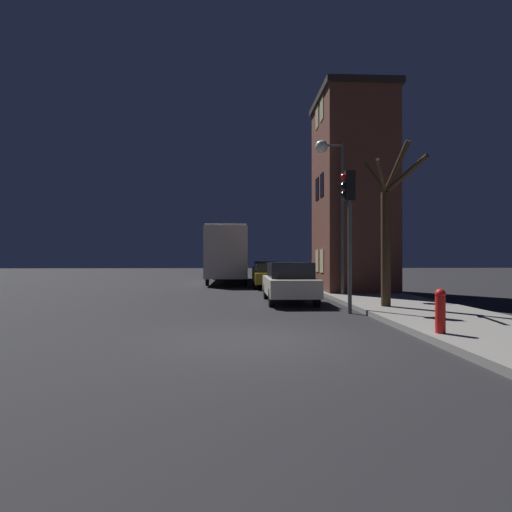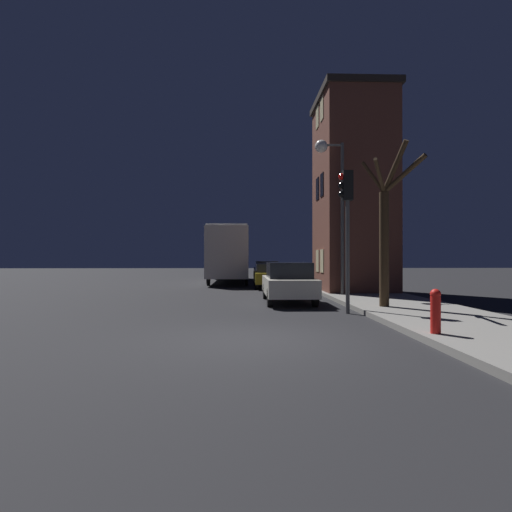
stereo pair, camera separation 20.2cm
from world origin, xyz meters
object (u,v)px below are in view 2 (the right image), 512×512
object	(u,v)px
traffic_light	(347,211)
bare_tree	(386,227)
streetlamp	(331,178)
car_far_lane	(266,271)
car_mid_lane	(270,275)
fire_hydrant	(436,310)
car_near_lane	(288,282)
bus	(229,251)

from	to	relation	value
traffic_light	bare_tree	xyz separation A→B (m)	(1.38, 0.42, -0.43)
streetlamp	traffic_light	bearing A→B (deg)	-96.95
traffic_light	bare_tree	bearing A→B (deg)	16.87
traffic_light	bare_tree	world-z (taller)	bare_tree
bare_tree	car_far_lane	xyz separation A→B (m)	(-2.77, 17.17, -1.91)
traffic_light	car_mid_lane	size ratio (longest dim) A/B	0.98
fire_hydrant	bare_tree	bearing A→B (deg)	82.05
streetlamp	car_far_lane	distance (m)	13.70
traffic_light	car_far_lane	world-z (taller)	traffic_light
traffic_light	car_near_lane	xyz separation A→B (m)	(-1.43, 3.07, -2.32)
car_far_lane	car_mid_lane	bearing A→B (deg)	-91.66
bare_tree	car_near_lane	distance (m)	4.30
streetlamp	traffic_light	size ratio (longest dim) A/B	1.51
streetlamp	traffic_light	xyz separation A→B (m)	(-0.58, -4.73, -1.95)
bus	car_near_lane	xyz separation A→B (m)	(2.66, -13.14, -1.41)
traffic_light	car_mid_lane	world-z (taller)	traffic_light
streetlamp	car_mid_lane	bearing A→B (deg)	109.82
car_near_lane	fire_hydrant	distance (m)	7.43
car_near_lane	car_mid_lane	distance (m)	7.67
bus	traffic_light	bearing A→B (deg)	-75.84
streetlamp	bus	size ratio (longest dim) A/B	0.61
traffic_light	fire_hydrant	bearing A→B (deg)	-79.33
bare_tree	car_near_lane	xyz separation A→B (m)	(-2.81, 2.65, -1.89)
traffic_light	bare_tree	size ratio (longest dim) A/B	0.85
bus	car_near_lane	size ratio (longest dim) A/B	2.52
car_mid_lane	fire_hydrant	xyz separation A→B (m)	(2.35, -14.76, -0.10)
bare_tree	traffic_light	bearing A→B (deg)	-163.13
traffic_light	streetlamp	bearing A→B (deg)	83.05
bus	car_mid_lane	bearing A→B (deg)	-65.44
bus	bare_tree	bearing A→B (deg)	-70.90
traffic_light	car_mid_lane	xyz separation A→B (m)	(-1.59, 10.73, -2.39)
traffic_light	bus	world-z (taller)	traffic_light
streetlamp	car_far_lane	world-z (taller)	streetlamp
streetlamp	bus	distance (m)	12.72
car_near_lane	traffic_light	bearing A→B (deg)	-64.98
car_near_lane	fire_hydrant	bearing A→B (deg)	-72.84
car_near_lane	car_mid_lane	size ratio (longest dim) A/B	0.96
fire_hydrant	traffic_light	bearing A→B (deg)	100.67
streetlamp	fire_hydrant	bearing A→B (deg)	-88.81
traffic_light	bus	bearing A→B (deg)	104.16
traffic_light	fire_hydrant	world-z (taller)	traffic_light
bare_tree	car_near_lane	world-z (taller)	bare_tree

